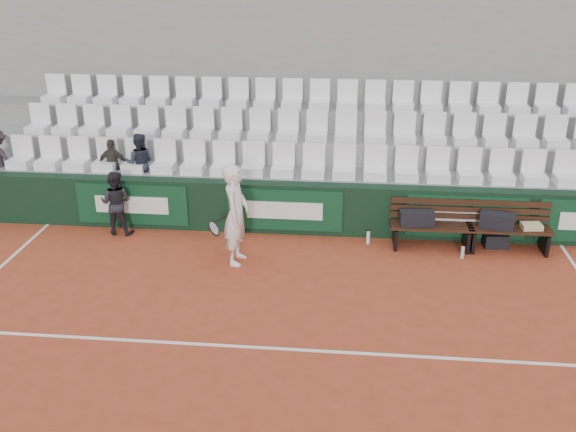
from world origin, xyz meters
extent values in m
plane|color=#AC4327|center=(0.00, 0.00, 0.00)|extent=(80.00, 80.00, 0.00)
cube|color=white|center=(0.00, 0.00, 0.00)|extent=(18.00, 0.06, 0.01)
cube|color=black|center=(0.00, 4.00, 0.50)|extent=(18.00, 0.30, 1.00)
cube|color=#0C381E|center=(-3.20, 3.83, 0.52)|extent=(2.20, 0.04, 0.82)
cube|color=#0C381E|center=(-0.20, 3.83, 0.52)|extent=(2.20, 0.04, 0.82)
cube|color=#0C381E|center=(3.20, 3.83, 0.52)|extent=(2.20, 0.04, 0.82)
cube|color=gray|center=(0.00, 4.62, 0.50)|extent=(18.00, 0.95, 1.00)
cube|color=gray|center=(0.00, 5.58, 0.72)|extent=(18.00, 0.95, 1.45)
cube|color=gray|center=(0.00, 6.53, 0.95)|extent=(18.00, 0.95, 1.90)
cube|color=gray|center=(0.00, 7.15, 2.20)|extent=(18.00, 0.30, 4.40)
cube|color=white|center=(0.00, 4.45, 1.31)|extent=(11.90, 0.44, 0.63)
cube|color=white|center=(0.00, 5.40, 1.77)|extent=(11.90, 0.44, 0.63)
cube|color=white|center=(0.00, 6.35, 2.21)|extent=(11.90, 0.44, 0.63)
cube|color=#351A10|center=(2.54, 3.53, 0.23)|extent=(1.50, 0.56, 0.45)
cube|color=#341B0F|center=(3.94, 3.54, 0.23)|extent=(1.50, 0.56, 0.45)
cube|color=black|center=(2.26, 3.53, 0.58)|extent=(0.64, 0.32, 0.27)
cube|color=black|center=(3.70, 3.54, 0.59)|extent=(0.65, 0.43, 0.28)
cube|color=#C7B681|center=(4.32, 3.55, 0.50)|extent=(0.38, 0.29, 0.10)
cube|color=black|center=(3.75, 3.67, 0.13)|extent=(0.45, 0.30, 0.26)
cylinder|color=silver|center=(1.40, 3.59, 0.12)|extent=(0.07, 0.07, 0.24)
cylinder|color=#B2C1CA|center=(3.08, 3.14, 0.11)|extent=(0.06, 0.06, 0.22)
imported|color=white|center=(-0.92, 2.62, 0.90)|extent=(0.48, 0.69, 1.80)
torus|color=black|center=(-1.32, 2.62, 0.62)|extent=(0.19, 0.30, 0.26)
cylinder|color=black|center=(-1.19, 2.62, 0.81)|extent=(0.26, 0.03, 0.20)
imported|color=black|center=(-3.44, 3.61, 0.63)|extent=(0.63, 0.50, 1.26)
imported|color=#332E28|center=(-3.76, 4.50, 1.54)|extent=(0.64, 0.30, 1.07)
imported|color=#202530|center=(-3.20, 4.50, 1.61)|extent=(0.65, 0.53, 1.22)
camera|label=1|loc=(0.97, -7.45, 5.15)|focal=40.00mm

